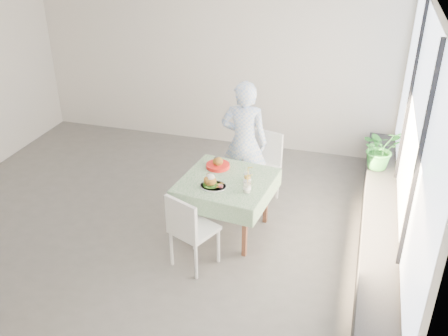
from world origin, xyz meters
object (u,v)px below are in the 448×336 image
(main_dish, at_px, (212,183))
(chair_near, at_px, (194,243))
(chair_far, at_px, (259,181))
(cafe_table, at_px, (227,200))
(potted_plant, at_px, (380,148))
(juice_cup_orange, at_px, (247,179))
(diner, at_px, (244,142))

(main_dish, bearing_deg, chair_near, -96.02)
(chair_far, bearing_deg, cafe_table, -104.79)
(cafe_table, xyz_separation_m, chair_far, (0.22, 0.83, -0.16))
(chair_far, xyz_separation_m, potted_plant, (1.53, 0.48, 0.48))
(chair_near, distance_m, main_dish, 0.73)
(chair_far, distance_m, chair_near, 1.62)
(chair_near, xyz_separation_m, juice_cup_orange, (0.43, 0.71, 0.52))
(main_dish, xyz_separation_m, juice_cup_orange, (0.38, 0.20, 0.01))
(cafe_table, relative_size, potted_plant, 2.04)
(chair_far, bearing_deg, potted_plant, 17.46)
(diner, xyz_separation_m, potted_plant, (1.75, 0.46, -0.07))
(main_dish, height_order, juice_cup_orange, juice_cup_orange)
(chair_near, height_order, juice_cup_orange, juice_cup_orange)
(diner, xyz_separation_m, main_dish, (-0.12, -1.07, -0.05))
(cafe_table, distance_m, main_dish, 0.42)
(juice_cup_orange, height_order, potted_plant, potted_plant)
(chair_far, relative_size, chair_near, 1.05)
(diner, bearing_deg, cafe_table, 86.15)
(chair_near, xyz_separation_m, potted_plant, (1.92, 2.05, 0.50))
(chair_far, distance_m, diner, 0.59)
(chair_near, bearing_deg, main_dish, 83.98)
(diner, bearing_deg, main_dish, 79.63)
(diner, relative_size, main_dish, 5.39)
(main_dish, distance_m, potted_plant, 2.42)
(potted_plant, bearing_deg, juice_cup_orange, -138.22)
(cafe_table, height_order, chair_far, chair_far)
(chair_far, bearing_deg, main_dish, -107.98)
(juice_cup_orange, bearing_deg, potted_plant, 41.78)
(diner, distance_m, potted_plant, 1.81)
(cafe_table, relative_size, diner, 0.68)
(main_dish, bearing_deg, chair_far, 72.02)
(chair_near, xyz_separation_m, diner, (0.17, 1.58, 0.56))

